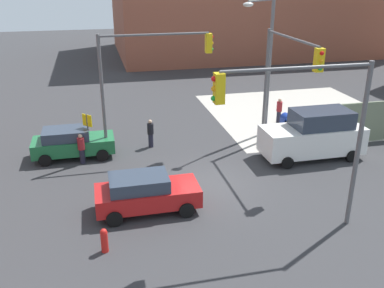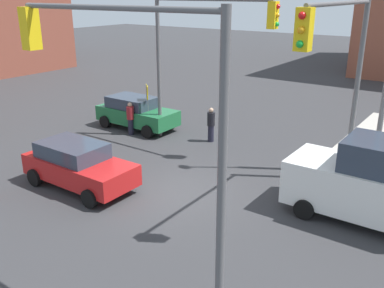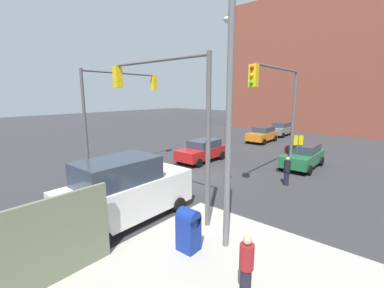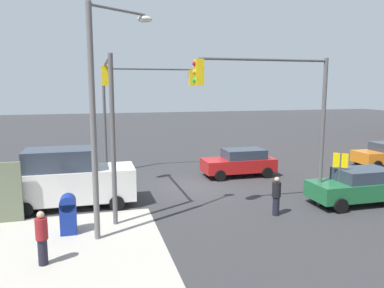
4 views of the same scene
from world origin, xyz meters
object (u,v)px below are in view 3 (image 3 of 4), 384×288
(street_lamp_corner, at_px, (229,105))
(pedestrian_walking_north, at_px, (287,155))
(van_white_delivery, at_px, (126,191))
(mailbox_blue, at_px, (188,228))
(fire_hydrant, at_px, (192,147))
(traffic_signal_se_corner, at_px, (117,100))
(coupe_gray, at_px, (280,129))
(pedestrian_waiting, at_px, (287,171))
(coupe_red, at_px, (202,150))
(traffic_signal_nw_corner, at_px, (280,101))
(hatchback_green, at_px, (303,156))
(pedestrian_crossing, at_px, (246,266))
(traffic_signal_ne_corner, at_px, (165,104))
(hatchback_orange, at_px, (262,134))

(street_lamp_corner, height_order, pedestrian_walking_north, street_lamp_corner)
(van_white_delivery, bearing_deg, mailbox_blue, 91.42)
(fire_hydrant, bearing_deg, traffic_signal_se_corner, -2.36)
(coupe_gray, xyz_separation_m, pedestrian_waiting, (17.29, 7.10, 0.00))
(traffic_signal_se_corner, relative_size, coupe_red, 1.52)
(traffic_signal_nw_corner, distance_m, hatchback_green, 5.62)
(fire_hydrant, height_order, pedestrian_crossing, pedestrian_crossing)
(traffic_signal_se_corner, height_order, traffic_signal_ne_corner, same)
(traffic_signal_ne_corner, bearing_deg, fire_hydrant, -145.75)
(street_lamp_corner, relative_size, coupe_red, 1.87)
(fire_hydrant, distance_m, hatchback_orange, 9.16)
(mailbox_blue, height_order, coupe_gray, coupe_gray)
(street_lamp_corner, distance_m, coupe_gray, 25.61)
(pedestrian_crossing, bearing_deg, van_white_delivery, -105.80)
(hatchback_green, bearing_deg, pedestrian_crossing, 11.41)
(mailbox_blue, height_order, van_white_delivery, van_white_delivery)
(traffic_signal_se_corner, relative_size, pedestrian_walking_north, 4.02)
(traffic_signal_se_corner, distance_m, street_lamp_corner, 10.43)
(pedestrian_waiting, distance_m, pedestrian_walking_north, 4.05)
(hatchback_orange, xyz_separation_m, van_white_delivery, (20.10, 3.54, 0.44))
(hatchback_orange, distance_m, coupe_gray, 5.47)
(coupe_gray, distance_m, coupe_red, 16.10)
(pedestrian_waiting, bearing_deg, traffic_signal_ne_corner, -74.01)
(traffic_signal_nw_corner, distance_m, hatchback_orange, 13.74)
(coupe_gray, relative_size, coupe_red, 0.94)
(hatchback_green, distance_m, pedestrian_crossing, 13.37)
(traffic_signal_ne_corner, relative_size, coupe_gray, 1.62)
(hatchback_green, height_order, pedestrian_crossing, pedestrian_crossing)
(fire_hydrant, relative_size, hatchback_green, 0.22)
(street_lamp_corner, bearing_deg, fire_hydrant, -135.30)
(coupe_red, height_order, pedestrian_walking_north, coupe_red)
(street_lamp_corner, xyz_separation_m, pedestrian_waiting, (-6.89, -0.39, -3.86))
(street_lamp_corner, height_order, mailbox_blue, street_lamp_corner)
(coupe_red, distance_m, van_white_delivery, 10.11)
(street_lamp_corner, bearing_deg, traffic_signal_nw_corner, -171.23)
(traffic_signal_se_corner, bearing_deg, pedestrian_walking_north, 134.17)
(mailbox_blue, bearing_deg, street_lamp_corner, 155.59)
(traffic_signal_nw_corner, distance_m, traffic_signal_se_corner, 10.04)
(traffic_signal_nw_corner, xyz_separation_m, pedestrian_walking_north, (-3.61, -0.70, -3.82))
(fire_hydrant, relative_size, coupe_gray, 0.23)
(traffic_signal_se_corner, distance_m, pedestrian_waiting, 11.26)
(traffic_signal_ne_corner, height_order, pedestrian_waiting, traffic_signal_ne_corner)
(pedestrian_waiting, bearing_deg, mailbox_blue, -51.13)
(traffic_signal_ne_corner, relative_size, hatchback_green, 1.52)
(traffic_signal_se_corner, xyz_separation_m, pedestrian_crossing, (4.54, 11.90, -3.79))
(hatchback_orange, distance_m, hatchback_green, 9.94)
(pedestrian_waiting, bearing_deg, coupe_gray, 152.59)
(fire_hydrant, relative_size, pedestrian_crossing, 0.56)
(traffic_signal_nw_corner, xyz_separation_m, street_lamp_corner, (7.09, 1.09, 0.04))
(street_lamp_corner, xyz_separation_m, coupe_gray, (-24.18, -7.49, -3.86))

